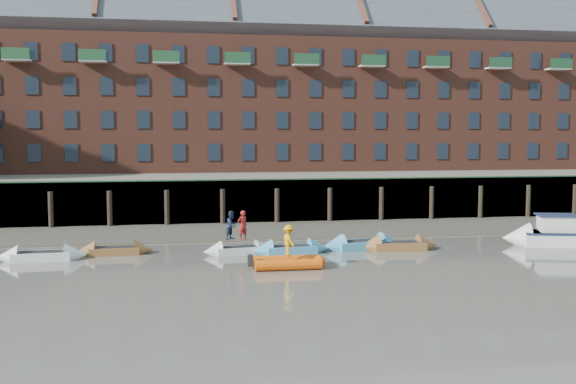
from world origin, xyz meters
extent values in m
plane|color=#666059|center=(0.00, 0.00, 0.00)|extent=(220.00, 220.00, 0.00)
cube|color=#3D382F|center=(0.00, 18.00, 0.00)|extent=(110.00, 8.00, 0.50)
cube|color=#4C4336|center=(0.00, 14.60, 0.00)|extent=(110.00, 1.60, 0.10)
cube|color=#2D2A26|center=(0.00, 22.40, 1.60)|extent=(110.00, 0.80, 3.20)
cylinder|color=black|center=(-14.00, 21.75, 1.30)|extent=(0.36, 0.36, 2.60)
cylinder|color=black|center=(-10.00, 21.75, 1.30)|extent=(0.36, 0.36, 2.60)
cylinder|color=black|center=(-6.00, 21.75, 1.30)|extent=(0.36, 0.36, 2.60)
cylinder|color=black|center=(-2.00, 21.75, 1.30)|extent=(0.36, 0.36, 2.60)
cylinder|color=black|center=(2.00, 21.75, 1.30)|extent=(0.36, 0.36, 2.60)
cylinder|color=black|center=(6.00, 21.75, 1.30)|extent=(0.36, 0.36, 2.60)
cylinder|color=black|center=(10.00, 21.75, 1.30)|extent=(0.36, 0.36, 2.60)
cylinder|color=black|center=(14.00, 21.75, 1.30)|extent=(0.36, 0.36, 2.60)
cylinder|color=black|center=(18.00, 21.75, 1.30)|extent=(0.36, 0.36, 2.60)
cylinder|color=black|center=(22.00, 21.75, 1.30)|extent=(0.36, 0.36, 2.60)
cylinder|color=black|center=(26.00, 21.75, 1.30)|extent=(0.36, 0.36, 2.60)
cube|color=#264C2D|center=(0.00, 22.10, 3.25)|extent=(110.00, 0.06, 0.10)
cube|color=#5E594D|center=(0.00, 36.00, 1.60)|extent=(110.00, 28.00, 3.20)
cube|color=brown|center=(0.00, 37.00, 9.20)|extent=(80.00, 10.00, 12.00)
cube|color=#42444C|center=(0.00, 37.00, 16.40)|extent=(80.60, 15.56, 15.56)
cube|color=black|center=(-17.00, 31.98, 5.00)|extent=(1.10, 0.12, 1.50)
cube|color=black|center=(-14.00, 31.98, 5.00)|extent=(1.10, 0.12, 1.50)
cube|color=black|center=(-11.00, 31.98, 5.00)|extent=(1.10, 0.12, 1.50)
cube|color=black|center=(-8.00, 31.98, 5.00)|extent=(1.10, 0.12, 1.50)
cube|color=black|center=(-5.00, 31.98, 5.00)|extent=(1.10, 0.12, 1.50)
cube|color=black|center=(-2.00, 31.98, 5.00)|extent=(1.10, 0.12, 1.50)
cube|color=black|center=(1.00, 31.98, 5.00)|extent=(1.10, 0.12, 1.50)
cube|color=black|center=(4.00, 31.98, 5.00)|extent=(1.10, 0.12, 1.50)
cube|color=black|center=(7.00, 31.98, 5.00)|extent=(1.10, 0.12, 1.50)
cube|color=black|center=(10.00, 31.98, 5.00)|extent=(1.10, 0.12, 1.50)
cube|color=black|center=(13.00, 31.98, 5.00)|extent=(1.10, 0.12, 1.50)
cube|color=black|center=(16.00, 31.98, 5.00)|extent=(1.10, 0.12, 1.50)
cube|color=black|center=(19.00, 31.98, 5.00)|extent=(1.10, 0.12, 1.50)
cube|color=black|center=(22.00, 31.98, 5.00)|extent=(1.10, 0.12, 1.50)
cube|color=black|center=(25.00, 31.98, 5.00)|extent=(1.10, 0.12, 1.50)
cube|color=black|center=(28.00, 31.98, 5.00)|extent=(1.10, 0.12, 1.50)
cube|color=black|center=(31.00, 31.98, 5.00)|extent=(1.10, 0.12, 1.50)
cube|color=black|center=(-17.00, 31.98, 7.80)|extent=(1.10, 0.12, 1.50)
cube|color=black|center=(-14.00, 31.98, 7.80)|extent=(1.10, 0.12, 1.50)
cube|color=black|center=(-11.00, 31.98, 7.80)|extent=(1.10, 0.12, 1.50)
cube|color=black|center=(-8.00, 31.98, 7.80)|extent=(1.10, 0.12, 1.50)
cube|color=black|center=(-5.00, 31.98, 7.80)|extent=(1.10, 0.12, 1.50)
cube|color=black|center=(-2.00, 31.98, 7.80)|extent=(1.10, 0.12, 1.50)
cube|color=black|center=(1.00, 31.98, 7.80)|extent=(1.10, 0.12, 1.50)
cube|color=black|center=(4.00, 31.98, 7.80)|extent=(1.10, 0.12, 1.50)
cube|color=black|center=(7.00, 31.98, 7.80)|extent=(1.10, 0.12, 1.50)
cube|color=black|center=(10.00, 31.98, 7.80)|extent=(1.10, 0.12, 1.50)
cube|color=black|center=(13.00, 31.98, 7.80)|extent=(1.10, 0.12, 1.50)
cube|color=black|center=(16.00, 31.98, 7.80)|extent=(1.10, 0.12, 1.50)
cube|color=black|center=(19.00, 31.98, 7.80)|extent=(1.10, 0.12, 1.50)
cube|color=black|center=(22.00, 31.98, 7.80)|extent=(1.10, 0.12, 1.50)
cube|color=black|center=(25.00, 31.98, 7.80)|extent=(1.10, 0.12, 1.50)
cube|color=black|center=(28.00, 31.98, 7.80)|extent=(1.10, 0.12, 1.50)
cube|color=black|center=(31.00, 31.98, 7.80)|extent=(1.10, 0.12, 1.50)
cube|color=black|center=(-17.00, 31.98, 10.60)|extent=(1.10, 0.12, 1.50)
cube|color=black|center=(-14.00, 31.98, 10.60)|extent=(1.10, 0.12, 1.50)
cube|color=black|center=(-11.00, 31.98, 10.60)|extent=(1.10, 0.12, 1.50)
cube|color=black|center=(-8.00, 31.98, 10.60)|extent=(1.10, 0.12, 1.50)
cube|color=black|center=(-5.00, 31.98, 10.60)|extent=(1.10, 0.12, 1.50)
cube|color=black|center=(-2.00, 31.98, 10.60)|extent=(1.10, 0.12, 1.50)
cube|color=black|center=(1.00, 31.98, 10.60)|extent=(1.10, 0.12, 1.50)
cube|color=black|center=(4.00, 31.98, 10.60)|extent=(1.10, 0.12, 1.50)
cube|color=black|center=(7.00, 31.98, 10.60)|extent=(1.10, 0.12, 1.50)
cube|color=black|center=(10.00, 31.98, 10.60)|extent=(1.10, 0.12, 1.50)
cube|color=black|center=(13.00, 31.98, 10.60)|extent=(1.10, 0.12, 1.50)
cube|color=black|center=(16.00, 31.98, 10.60)|extent=(1.10, 0.12, 1.50)
cube|color=black|center=(19.00, 31.98, 10.60)|extent=(1.10, 0.12, 1.50)
cube|color=black|center=(22.00, 31.98, 10.60)|extent=(1.10, 0.12, 1.50)
cube|color=black|center=(25.00, 31.98, 10.60)|extent=(1.10, 0.12, 1.50)
cube|color=black|center=(28.00, 31.98, 10.60)|extent=(1.10, 0.12, 1.50)
cube|color=black|center=(31.00, 31.98, 10.60)|extent=(1.10, 0.12, 1.50)
cube|color=black|center=(-17.00, 31.98, 13.40)|extent=(1.10, 0.12, 1.50)
cube|color=black|center=(-14.00, 31.98, 13.40)|extent=(1.10, 0.12, 1.50)
cube|color=black|center=(-11.00, 31.98, 13.40)|extent=(1.10, 0.12, 1.50)
cube|color=black|center=(-8.00, 31.98, 13.40)|extent=(1.10, 0.12, 1.50)
cube|color=black|center=(-5.00, 31.98, 13.40)|extent=(1.10, 0.12, 1.50)
cube|color=black|center=(-2.00, 31.98, 13.40)|extent=(1.10, 0.12, 1.50)
cube|color=black|center=(1.00, 31.98, 13.40)|extent=(1.10, 0.12, 1.50)
cube|color=black|center=(4.00, 31.98, 13.40)|extent=(1.10, 0.12, 1.50)
cube|color=black|center=(7.00, 31.98, 13.40)|extent=(1.10, 0.12, 1.50)
cube|color=black|center=(10.00, 31.98, 13.40)|extent=(1.10, 0.12, 1.50)
cube|color=black|center=(13.00, 31.98, 13.40)|extent=(1.10, 0.12, 1.50)
cube|color=black|center=(16.00, 31.98, 13.40)|extent=(1.10, 0.12, 1.50)
cube|color=black|center=(19.00, 31.98, 13.40)|extent=(1.10, 0.12, 1.50)
cube|color=black|center=(22.00, 31.98, 13.40)|extent=(1.10, 0.12, 1.50)
cube|color=black|center=(25.00, 31.98, 13.40)|extent=(1.10, 0.12, 1.50)
cube|color=black|center=(28.00, 31.98, 13.40)|extent=(1.10, 0.12, 1.50)
cube|color=black|center=(31.00, 31.98, 13.40)|extent=(1.10, 0.12, 1.50)
cube|color=silver|center=(-12.34, 9.49, 0.23)|extent=(3.02, 1.47, 0.46)
cone|color=silver|center=(-10.61, 9.57, 0.23)|extent=(1.21, 1.39, 1.34)
cone|color=silver|center=(-14.06, 9.41, 0.23)|extent=(1.21, 1.39, 1.34)
cube|color=black|center=(-12.34, 9.49, 0.44)|extent=(2.51, 1.11, 0.06)
cube|color=brown|center=(-8.72, 10.64, 0.21)|extent=(2.73, 1.34, 0.42)
cone|color=brown|center=(-7.17, 10.72, 0.21)|extent=(1.10, 1.26, 1.20)
cone|color=brown|center=(-10.28, 10.56, 0.21)|extent=(1.10, 1.26, 1.20)
cube|color=black|center=(-8.72, 10.64, 0.40)|extent=(2.27, 1.02, 0.06)
cube|color=silver|center=(-1.95, 9.72, 0.20)|extent=(2.71, 1.52, 0.40)
cone|color=silver|center=(-0.47, 9.94, 0.20)|extent=(1.16, 1.29, 1.16)
cone|color=silver|center=(-3.43, 9.50, 0.20)|extent=(1.16, 1.29, 1.16)
cube|color=black|center=(-1.95, 9.72, 0.38)|extent=(2.24, 1.17, 0.06)
cube|color=#4591BB|center=(0.91, 9.37, 0.22)|extent=(2.88, 1.47, 0.44)
cone|color=#4591BB|center=(2.53, 9.49, 0.22)|extent=(1.18, 1.34, 1.26)
cone|color=#4591BB|center=(-0.71, 9.24, 0.22)|extent=(1.18, 1.34, 1.26)
cube|color=black|center=(0.91, 9.37, 0.42)|extent=(2.39, 1.12, 0.06)
cube|color=#4591BB|center=(5.21, 10.11, 0.25)|extent=(3.34, 1.95, 0.49)
cone|color=#4591BB|center=(7.02, 10.43, 0.25)|extent=(1.45, 1.61, 1.42)
cone|color=#4591BB|center=(3.41, 9.78, 0.25)|extent=(1.45, 1.61, 1.42)
cube|color=black|center=(5.21, 10.11, 0.47)|extent=(2.77, 1.51, 0.06)
cube|color=brown|center=(7.21, 9.51, 0.23)|extent=(3.02, 1.45, 0.46)
cone|color=brown|center=(8.95, 9.44, 0.23)|extent=(1.20, 1.38, 1.34)
cone|color=brown|center=(5.48, 9.57, 0.23)|extent=(1.20, 1.38, 1.34)
cube|color=black|center=(7.21, 9.51, 0.44)|extent=(2.51, 1.09, 0.06)
cylinder|color=#E0510B|center=(0.04, 5.99, 0.27)|extent=(3.28, 0.56, 0.54)
cylinder|color=#E0510B|center=(0.04, 4.85, 0.27)|extent=(3.28, 0.56, 0.54)
sphere|color=#E0510B|center=(1.68, 5.41, 0.27)|extent=(0.62, 0.62, 0.62)
cube|color=black|center=(0.04, 5.42, 0.27)|extent=(2.73, 0.95, 0.19)
cube|color=silver|center=(17.27, 9.25, 0.42)|extent=(4.95, 3.00, 0.85)
cone|color=silver|center=(14.65, 9.95, 0.42)|extent=(2.01, 2.22, 1.88)
cube|color=#19233F|center=(17.27, 9.25, 0.79)|extent=(4.96, 3.03, 0.12)
cube|color=silver|center=(16.91, 9.35, 1.31)|extent=(2.27, 1.87, 0.94)
cube|color=#19233F|center=(16.91, 9.35, 1.83)|extent=(2.59, 2.12, 0.09)
imported|color=maroon|center=(-1.74, 9.68, 1.60)|extent=(0.71, 0.63, 1.64)
imported|color=#19233F|center=(-2.31, 9.96, 1.58)|extent=(0.96, 0.98, 1.60)
imported|color=orange|center=(0.15, 5.47, 1.37)|extent=(0.85, 1.14, 1.57)
camera|label=1|loc=(-5.31, -27.06, 6.68)|focal=42.00mm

